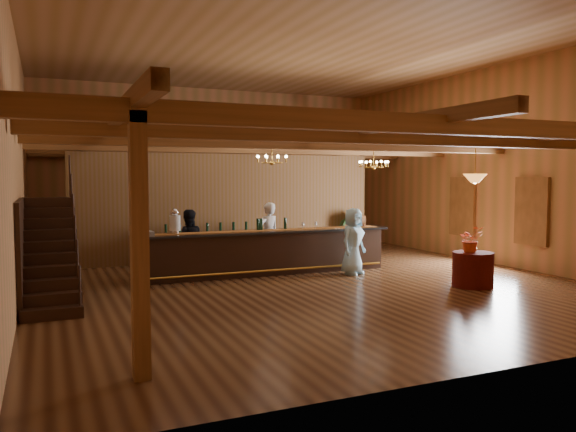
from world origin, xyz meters
name	(u,v)px	position (x,y,z in m)	size (l,w,h in m)	color
floor	(295,277)	(0.00, 0.00, 0.00)	(14.00, 14.00, 0.00)	brown
ceiling	(295,46)	(0.00, 0.00, 5.50)	(14.00, 14.00, 0.00)	#A67044
wall_back	(214,168)	(0.00, 7.00, 2.75)	(12.00, 0.10, 5.50)	#B97245
wall_front	(525,151)	(0.00, -7.00, 2.75)	(12.00, 0.10, 5.50)	#B97245
wall_left	(17,161)	(-6.00, 0.00, 2.75)	(0.10, 14.00, 5.50)	#B97245
wall_right	(489,166)	(6.00, 0.00, 2.75)	(0.10, 14.00, 5.50)	#B97245
beam_grid	(287,144)	(0.00, 0.51, 3.24)	(11.90, 13.90, 0.39)	#965A30
support_posts	(304,213)	(0.00, -0.50, 1.60)	(9.20, 10.20, 3.20)	#965A30
partition_wall	(231,207)	(-0.50, 3.50, 1.55)	(9.00, 0.18, 3.10)	brown
window_right_front	(532,211)	(5.95, -1.60, 1.55)	(0.12, 1.05, 1.75)	white
window_right_back	(463,206)	(5.95, 1.00, 1.55)	(0.12, 1.05, 1.75)	white
staircase	(50,252)	(-5.45, -0.74, 1.00)	(1.00, 2.80, 2.00)	black
backroom_boxes	(218,235)	(-0.29, 5.50, 0.53)	(4.10, 0.60, 1.10)	black
tasting_bar	(267,252)	(-0.44, 0.72, 0.56)	(6.57, 0.90, 1.11)	black
beverage_dispenser	(175,222)	(-2.73, 0.80, 1.38)	(0.26, 0.26, 0.60)	silver
glass_rack_tray	(142,234)	(-3.52, 0.70, 1.14)	(0.50, 0.50, 0.10)	gray
raffle_drum	(360,220)	(2.18, 0.65, 1.27)	(0.34, 0.24, 0.30)	#9D5932
bar_bottle_0	(258,224)	(-0.64, 0.85, 1.24)	(0.07, 0.07, 0.30)	black
bar_bottle_1	(260,224)	(-0.58, 0.85, 1.24)	(0.07, 0.07, 0.30)	black
bar_bottle_2	(261,224)	(-0.55, 0.85, 1.24)	(0.07, 0.07, 0.30)	black
bar_bottle_3	(285,223)	(0.10, 0.84, 1.24)	(0.07, 0.07, 0.30)	black
backbar_shelf	(214,248)	(-1.17, 2.95, 0.44)	(3.09, 0.48, 0.87)	black
round_table	(473,269)	(3.15, -2.61, 0.38)	(0.89, 0.89, 0.77)	#3C0901
chandelier_left	(272,159)	(-0.28, 0.78, 2.88)	(0.80, 0.80, 0.48)	gold
chandelier_right	(374,164)	(2.69, 0.80, 2.78)	(0.80, 0.80, 0.57)	gold
pendant_lamp	(475,178)	(3.15, -2.61, 2.40)	(0.52, 0.52, 0.90)	gold
bartender	(268,236)	(-0.13, 1.44, 0.88)	(0.64, 0.42, 1.76)	silver
staff_second	(188,242)	(-2.26, 1.46, 0.81)	(0.79, 0.62, 1.63)	black
guest	(353,241)	(1.50, -0.18, 0.83)	(0.81, 0.53, 1.66)	#A0D5EF
floor_plant	(341,232)	(3.05, 3.22, 0.70)	(0.77, 0.62, 1.39)	#284E23
table_flowers	(471,239)	(3.06, -2.61, 1.06)	(0.52, 0.45, 0.58)	#DC4819
table_vase	(473,246)	(3.16, -2.59, 0.91)	(0.14, 0.14, 0.28)	gold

